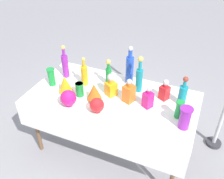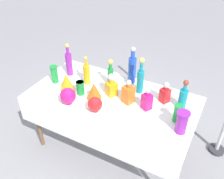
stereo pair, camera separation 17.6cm
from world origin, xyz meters
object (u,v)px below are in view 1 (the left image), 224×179
square_decanter_2 (111,86)px  square_decanter_3 (148,99)px  slender_vase_0 (80,89)px  round_bowl_0 (68,98)px  tall_bottle_1 (84,74)px  fluted_vase_0 (65,84)px  slender_vase_3 (185,117)px  fluted_vase_1 (94,91)px  tall_bottle_3 (130,67)px  tall_bottle_4 (65,65)px  slender_vase_2 (179,109)px  square_decanter_1 (129,93)px  slender_vase_1 (51,76)px  tall_bottle_2 (109,74)px  tall_bottle_5 (139,77)px  square_decanter_0 (165,91)px  round_bowl_1 (97,105)px  tall_bottle_0 (183,93)px

square_decanter_2 → square_decanter_3: square_decanter_2 is taller
slender_vase_0 → round_bowl_0: size_ratio=0.89×
tall_bottle_1 → fluted_vase_0: size_ratio=1.69×
square_decanter_3 → fluted_vase_0: square_decanter_3 is taller
slender_vase_3 → fluted_vase_1: 0.91m
tall_bottle_3 → slender_vase_3: bearing=-36.6°
tall_bottle_1 → tall_bottle_4: 0.29m
tall_bottle_4 → slender_vase_2: bearing=-8.6°
tall_bottle_1 → square_decanter_3: (0.75, -0.11, -0.03)m
square_decanter_1 → fluted_vase_0: 0.68m
square_decanter_1 → slender_vase_0: square_decanter_1 is taller
slender_vase_1 → slender_vase_3: bearing=-4.3°
tall_bottle_1 → square_decanter_3: tall_bottle_1 is taller
tall_bottle_2 → square_decanter_2: size_ratio=1.23×
square_decanter_2 → fluted_vase_0: bearing=-162.5°
tall_bottle_5 → slender_vase_2: size_ratio=2.30×
square_decanter_0 → slender_vase_0: square_decanter_0 is taller
square_decanter_0 → square_decanter_1: bearing=-150.6°
tall_bottle_2 → slender_vase_3: size_ratio=1.45×
round_bowl_1 → tall_bottle_3: bearing=81.0°
square_decanter_2 → tall_bottle_2: bearing=121.1°
tall_bottle_3 → square_decanter_2: tall_bottle_3 is taller
round_bowl_1 → fluted_vase_1: bearing=123.9°
square_decanter_3 → round_bowl_0: 0.78m
tall_bottle_5 → slender_vase_3: tall_bottle_5 is taller
tall_bottle_2 → round_bowl_1: tall_bottle_2 is taller
square_decanter_0 → tall_bottle_4: bearing=-178.9°
tall_bottle_0 → round_bowl_1: size_ratio=2.11×
square_decanter_2 → tall_bottle_3: bearing=75.3°
square_decanter_0 → square_decanter_1: size_ratio=0.88×
fluted_vase_0 → tall_bottle_0: bearing=13.7°
square_decanter_0 → fluted_vase_1: bearing=-156.1°
tall_bottle_0 → slender_vase_2: 0.22m
tall_bottle_3 → slender_vase_0: (-0.38, -0.46, -0.10)m
tall_bottle_2 → square_decanter_2: 0.19m
square_decanter_1 → tall_bottle_3: bearing=108.9°
tall_bottle_1 → slender_vase_0: size_ratio=2.23×
tall_bottle_4 → slender_vase_0: size_ratio=2.61×
tall_bottle_5 → slender_vase_2: 0.55m
tall_bottle_3 → slender_vase_3: tall_bottle_3 is taller
square_decanter_3 → round_bowl_0: (-0.72, -0.29, -0.01)m
tall_bottle_1 → slender_vase_2: (1.06, -0.14, -0.03)m
fluted_vase_0 → tall_bottle_4: bearing=120.5°
tall_bottle_4 → round_bowl_1: 0.75m
tall_bottle_5 → slender_vase_0: 0.63m
tall_bottle_1 → square_decanter_2: size_ratio=1.31×
tall_bottle_4 → slender_vase_0: tall_bottle_4 is taller
square_decanter_2 → slender_vase_1: size_ratio=1.26×
square_decanter_1 → slender_vase_1: 0.88m
tall_bottle_1 → square_decanter_0: 0.87m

